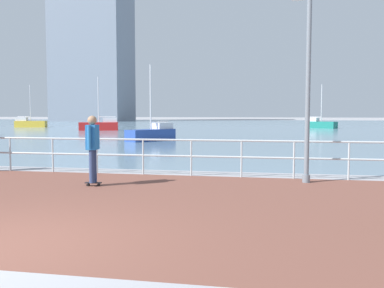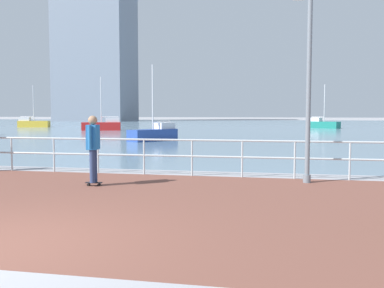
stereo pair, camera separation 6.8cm
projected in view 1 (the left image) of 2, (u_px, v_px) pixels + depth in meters
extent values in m
plane|color=#9E9EA3|center=(237.00, 129.00, 44.82)|extent=(220.00, 220.00, 0.00)
cube|color=brown|center=(88.00, 201.00, 8.62)|extent=(28.00, 7.49, 0.01)
cube|color=#6B899E|center=(244.00, 126.00, 56.40)|extent=(180.00, 88.00, 0.00)
cylinder|color=#B2BCC1|center=(10.00, 154.00, 13.03)|extent=(0.05, 0.05, 1.00)
cylinder|color=#B2BCC1|center=(53.00, 155.00, 12.77)|extent=(0.05, 0.05, 1.00)
cylinder|color=#B2BCC1|center=(97.00, 156.00, 12.51)|extent=(0.05, 0.05, 1.00)
cylinder|color=#B2BCC1|center=(143.00, 157.00, 12.25)|extent=(0.05, 0.05, 1.00)
cylinder|color=#B2BCC1|center=(191.00, 158.00, 12.00)|extent=(0.05, 0.05, 1.00)
cylinder|color=#B2BCC1|center=(241.00, 159.00, 11.74)|extent=(0.05, 0.05, 1.00)
cylinder|color=#B2BCC1|center=(294.00, 160.00, 11.48)|extent=(0.05, 0.05, 1.00)
cylinder|color=#B2BCC1|center=(349.00, 161.00, 11.23)|extent=(0.05, 0.05, 1.00)
cylinder|color=#B2BCC1|center=(143.00, 140.00, 12.22)|extent=(25.20, 0.06, 0.06)
cylinder|color=#B2BCC1|center=(143.00, 155.00, 12.25)|extent=(25.20, 0.06, 0.06)
cylinder|color=slate|center=(306.00, 179.00, 10.87)|extent=(0.19, 0.19, 0.20)
cylinder|color=slate|center=(308.00, 83.00, 10.70)|extent=(0.12, 0.12, 4.99)
cylinder|color=black|center=(88.00, 185.00, 10.33)|extent=(0.06, 0.04, 0.06)
cylinder|color=black|center=(89.00, 184.00, 10.41)|extent=(0.06, 0.04, 0.06)
cylinder|color=black|center=(98.00, 185.00, 10.31)|extent=(0.06, 0.04, 0.06)
cylinder|color=black|center=(99.00, 185.00, 10.39)|extent=(0.06, 0.04, 0.06)
cube|color=black|center=(93.00, 183.00, 10.36)|extent=(0.41, 0.15, 0.02)
cylinder|color=navy|center=(92.00, 166.00, 10.25)|extent=(0.14, 0.14, 0.80)
cylinder|color=navy|center=(94.00, 166.00, 10.41)|extent=(0.14, 0.14, 0.80)
cube|color=#236BB2|center=(92.00, 137.00, 10.28)|extent=(0.27, 0.36, 0.59)
cylinder|color=#236BB2|center=(89.00, 137.00, 10.05)|extent=(0.10, 0.10, 0.56)
cylinder|color=#236BB2|center=(95.00, 136.00, 10.50)|extent=(0.10, 0.10, 0.56)
sphere|color=#A37A5B|center=(92.00, 120.00, 10.25)|extent=(0.22, 0.22, 0.22)
cube|color=#284799|center=(151.00, 135.00, 26.82)|extent=(2.66, 3.41, 0.72)
cube|color=silver|center=(162.00, 126.00, 27.52)|extent=(1.26, 1.42, 0.40)
cylinder|color=silver|center=(151.00, 97.00, 26.65)|extent=(0.08, 0.08, 4.01)
cylinder|color=silver|center=(159.00, 121.00, 27.30)|extent=(0.85, 1.32, 0.06)
cube|color=#B21E1E|center=(99.00, 126.00, 42.40)|extent=(3.92, 2.25, 0.80)
cube|color=silver|center=(110.00, 120.00, 42.50)|extent=(1.53, 1.19, 0.45)
cylinder|color=silver|center=(98.00, 100.00, 42.21)|extent=(0.09, 0.09, 4.46)
cylinder|color=silver|center=(107.00, 117.00, 42.44)|extent=(1.63, 0.59, 0.07)
cube|color=#197266|center=(321.00, 125.00, 48.37)|extent=(3.50, 2.85, 0.75)
cube|color=silver|center=(313.00, 120.00, 49.07)|extent=(1.47, 1.33, 0.42)
cylinder|color=silver|center=(322.00, 103.00, 48.19)|extent=(0.08, 0.08, 4.16)
cylinder|color=silver|center=(315.00, 117.00, 48.85)|extent=(1.34, 0.94, 0.07)
cube|color=gold|center=(31.00, 124.00, 51.22)|extent=(3.73, 1.88, 0.77)
cube|color=silver|center=(22.00, 119.00, 51.13)|extent=(1.43, 1.04, 0.43)
cylinder|color=silver|center=(30.00, 103.00, 51.04)|extent=(0.09, 0.09, 4.26)
cylinder|color=silver|center=(24.00, 117.00, 51.12)|extent=(1.58, 0.43, 0.07)
cube|color=slate|center=(93.00, 38.00, 88.58)|extent=(14.59, 11.40, 34.34)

